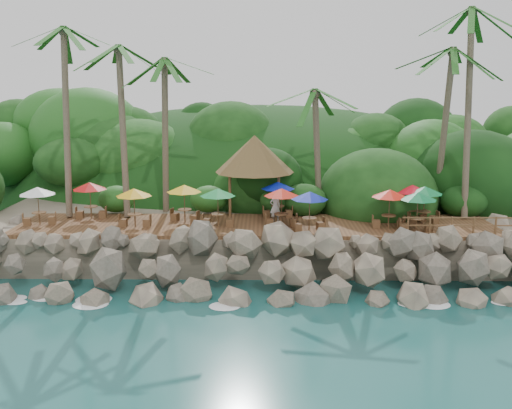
{
  "coord_description": "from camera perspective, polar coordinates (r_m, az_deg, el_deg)",
  "views": [
    {
      "loc": [
        0.41,
        -23.82,
        9.73
      ],
      "look_at": [
        0.0,
        6.0,
        3.4
      ],
      "focal_mm": 39.3,
      "sensor_mm": 36.0,
      "label": 1
    }
  ],
  "objects": [
    {
      "name": "seawall",
      "position": [
        27.21,
        -0.12,
        -6.4
      ],
      "size": [
        29.0,
        4.0,
        2.3
      ],
      "primitive_type": null,
      "color": "gray",
      "rests_on": "ground"
    },
    {
      "name": "railing",
      "position": [
        30.42,
        22.26,
        -1.89
      ],
      "size": [
        8.3,
        0.1,
        1.0
      ],
      "color": "brown",
      "rests_on": "terrace"
    },
    {
      "name": "jungle_foliage",
      "position": [
        40.02,
        0.18,
        -2.09
      ],
      "size": [
        44.0,
        16.0,
        12.0
      ],
      "primitive_type": null,
      "color": "#143811",
      "rests_on": "ground"
    },
    {
      "name": "ground",
      "position": [
        25.73,
        -0.18,
        -10.23
      ],
      "size": [
        140.0,
        140.0,
        0.0
      ],
      "primitive_type": "plane",
      "color": "#19514F",
      "rests_on": "ground"
    },
    {
      "name": "palms",
      "position": [
        32.52,
        0.88,
        15.75
      ],
      "size": [
        28.82,
        7.13,
        12.99
      ],
      "color": "brown",
      "rests_on": "ground"
    },
    {
      "name": "waiter",
      "position": [
        31.04,
        1.96,
        -0.25
      ],
      "size": [
        0.73,
        0.6,
        1.71
      ],
      "primitive_type": "imported",
      "rotation": [
        0.0,
        0.0,
        3.5
      ],
      "color": "white",
      "rests_on": "terrace"
    },
    {
      "name": "dining_clusters",
      "position": [
        30.24,
        0.77,
        1.13
      ],
      "size": [
        22.92,
        4.98,
        2.09
      ],
      "color": "brown",
      "rests_on": "terrace"
    },
    {
      "name": "jungle_hill",
      "position": [
        48.31,
        0.28,
        0.36
      ],
      "size": [
        44.8,
        28.0,
        15.4
      ],
      "primitive_type": "ellipsoid",
      "color": "#143811",
      "rests_on": "ground"
    },
    {
      "name": "terrace",
      "position": [
        30.75,
        -0.0,
        -2.19
      ],
      "size": [
        26.0,
        5.0,
        0.2
      ],
      "primitive_type": "cube",
      "color": "brown",
      "rests_on": "land_base"
    },
    {
      "name": "palapa",
      "position": [
        33.18,
        -0.15,
        5.16
      ],
      "size": [
        4.69,
        4.69,
        4.6
      ],
      "color": "brown",
      "rests_on": "ground"
    },
    {
      "name": "foam_line",
      "position": [
        26.0,
        -0.17,
        -9.92
      ],
      "size": [
        25.2,
        0.8,
        0.06
      ],
      "color": "white",
      "rests_on": "ground"
    },
    {
      "name": "land_base",
      "position": [
        40.75,
        0.19,
        -0.31
      ],
      "size": [
        32.0,
        25.2,
        2.1
      ],
      "primitive_type": "cube",
      "color": "gray",
      "rests_on": "ground"
    }
  ]
}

